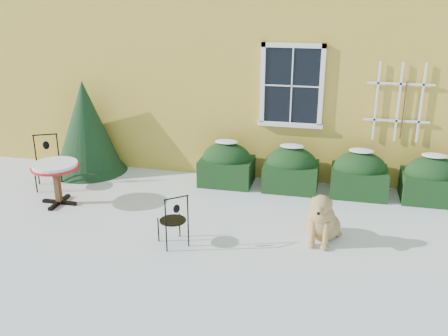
% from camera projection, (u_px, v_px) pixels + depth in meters
% --- Properties ---
extents(ground, '(80.00, 80.00, 0.00)m').
position_uv_depth(ground, '(210.00, 243.00, 7.81)').
color(ground, white).
rests_on(ground, ground).
extents(house, '(12.40, 8.40, 6.40)m').
position_uv_depth(house, '(275.00, 10.00, 13.12)').
color(house, yellow).
rests_on(house, ground).
extents(hedge_row, '(4.95, 0.80, 0.91)m').
position_uv_depth(hedge_row, '(325.00, 172.00, 9.66)').
color(hedge_row, black).
rests_on(hedge_row, ground).
extents(evergreen_shrub, '(1.63, 1.63, 1.97)m').
position_uv_depth(evergreen_shrub, '(87.00, 136.00, 10.64)').
color(evergreen_shrub, black).
rests_on(evergreen_shrub, ground).
extents(bistro_table, '(0.86, 0.86, 0.80)m').
position_uv_depth(bistro_table, '(56.00, 170.00, 9.01)').
color(bistro_table, black).
rests_on(bistro_table, ground).
extents(patio_chair_near, '(0.54, 0.53, 0.86)m').
position_uv_depth(patio_chair_near, '(174.00, 220.00, 7.62)').
color(patio_chair_near, black).
rests_on(patio_chair_near, ground).
extents(patio_chair_far, '(0.62, 0.62, 1.05)m').
position_uv_depth(patio_chair_far, '(47.00, 162.00, 9.86)').
color(patio_chair_far, black).
rests_on(patio_chair_far, ground).
extents(dog, '(0.63, 0.95, 0.87)m').
position_uv_depth(dog, '(322.00, 221.00, 7.76)').
color(dog, tan).
rests_on(dog, ground).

